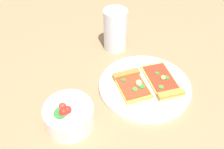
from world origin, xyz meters
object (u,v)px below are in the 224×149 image
(pizza_slice_far, at_px, (131,83))
(salad_bowl, at_px, (69,115))
(plate, at_px, (145,86))
(soda_glass, at_px, (115,31))
(pizza_slice_near, at_px, (163,82))

(pizza_slice_far, relative_size, salad_bowl, 1.11)
(plate, height_order, salad_bowl, salad_bowl)
(pizza_slice_far, xyz_separation_m, salad_bowl, (0.14, -0.14, 0.01))
(salad_bowl, relative_size, soda_glass, 0.87)
(pizza_slice_far, bearing_deg, soda_glass, -159.36)
(plate, relative_size, pizza_slice_far, 1.93)
(pizza_slice_near, bearing_deg, pizza_slice_far, -78.03)
(plate, xyz_separation_m, pizza_slice_near, (-0.01, 0.05, 0.01))
(plate, distance_m, soda_glass, 0.22)
(pizza_slice_near, height_order, pizza_slice_far, pizza_slice_far)
(pizza_slice_far, height_order, soda_glass, soda_glass)
(salad_bowl, bearing_deg, pizza_slice_near, 125.56)
(pizza_slice_near, distance_m, salad_bowl, 0.28)
(soda_glass, bearing_deg, pizza_slice_near, 42.95)
(pizza_slice_far, xyz_separation_m, soda_glass, (-0.19, -0.07, 0.04))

